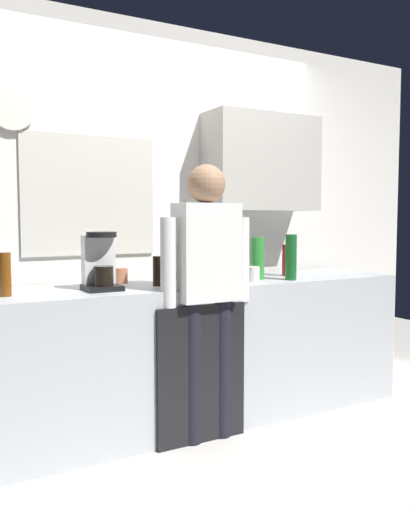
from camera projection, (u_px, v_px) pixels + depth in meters
name	position (u px, v px, depth m)	size (l,w,h in m)	color
ground_plane	(206.00, 438.00, 3.12)	(8.00, 8.00, 0.00)	silver
kitchen_counter	(183.00, 353.00, 3.35)	(3.06, 0.64, 0.89)	#B2B7BC
dishwasher_panel	(202.00, 374.00, 3.04)	(0.56, 0.02, 0.80)	black
back_wall_assembly	(168.00, 210.00, 3.68)	(4.66, 0.42, 2.60)	white
coffee_maker	(100.00, 264.00, 3.01)	(0.20, 0.20, 0.33)	black
bottle_clear_soda	(257.00, 258.00, 3.52)	(0.09, 0.09, 0.28)	#2D8C33
bottle_dark_sauce	(157.00, 271.00, 3.18)	(0.06, 0.06, 0.18)	black
bottle_amber_beer	(5.00, 274.00, 2.76)	(0.06, 0.06, 0.23)	brown
bottle_red_vinegar	(287.00, 260.00, 3.73)	(0.06, 0.06, 0.22)	maroon
bottle_green_wine	(291.00, 257.00, 3.48)	(0.07, 0.07, 0.30)	#195923
cup_terracotta_mug	(121.00, 276.00, 3.33)	(0.08, 0.08, 0.09)	#B26647
cup_white_mug	(253.00, 274.00, 3.41)	(0.08, 0.08, 0.10)	white
potted_plant	(193.00, 261.00, 3.41)	(0.15, 0.15, 0.23)	#9E5638
dish_soap	(1.00, 278.00, 2.93)	(0.06, 0.06, 0.18)	blue
person_at_sink	(206.00, 278.00, 3.05)	(0.57, 0.22, 1.60)	black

